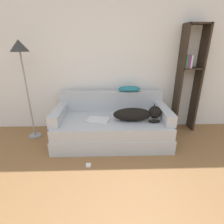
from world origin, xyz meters
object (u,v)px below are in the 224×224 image
object	(u,v)px
couch	(112,130)
throw_pillow	(129,89)
bookshelf	(189,76)
power_adapter	(88,165)
floor_lamp	(21,56)
dog	(138,114)
laptop	(98,119)

from	to	relation	value
couch	throw_pillow	bearing A→B (deg)	49.41
couch	throw_pillow	size ratio (longest dim) A/B	4.74
couch	bookshelf	world-z (taller)	bookshelf
couch	power_adapter	xyz separation A→B (m)	(-0.34, -0.66, -0.19)
throw_pillow	floor_lamp	world-z (taller)	floor_lamp
throw_pillow	power_adapter	world-z (taller)	throw_pillow
dog	throw_pillow	world-z (taller)	throw_pillow
bookshelf	power_adapter	size ratio (longest dim) A/B	28.41
throw_pillow	bookshelf	xyz separation A→B (m)	(1.05, 0.06, 0.21)
bookshelf	power_adapter	bearing A→B (deg)	-147.17
couch	throw_pillow	xyz separation A→B (m)	(0.32, 0.37, 0.60)
couch	floor_lamp	xyz separation A→B (m)	(-1.36, 0.18, 1.16)
dog	floor_lamp	xyz separation A→B (m)	(-1.76, 0.27, 0.85)
couch	floor_lamp	distance (m)	1.80
couch	floor_lamp	world-z (taller)	floor_lamp
couch	floor_lamp	size ratio (longest dim) A/B	1.15
dog	laptop	distance (m)	0.63
laptop	throw_pillow	size ratio (longest dim) A/B	0.98
dog	throw_pillow	bearing A→B (deg)	100.50
couch	throw_pillow	world-z (taller)	throw_pillow
dog	floor_lamp	world-z (taller)	floor_lamp
throw_pillow	floor_lamp	distance (m)	1.78
bookshelf	power_adapter	xyz separation A→B (m)	(-1.70, -1.10, -1.00)
bookshelf	throw_pillow	bearing A→B (deg)	-176.54
couch	bookshelf	size ratio (longest dim) A/B	1.00
couch	dog	bearing A→B (deg)	-12.45
floor_lamp	power_adapter	world-z (taller)	floor_lamp
throw_pillow	power_adapter	xyz separation A→B (m)	(-0.65, -1.03, -0.79)
bookshelf	couch	bearing A→B (deg)	-162.42
throw_pillow	couch	bearing A→B (deg)	-130.59
laptop	couch	bearing A→B (deg)	27.13
couch	laptop	xyz separation A→B (m)	(-0.22, -0.06, 0.22)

